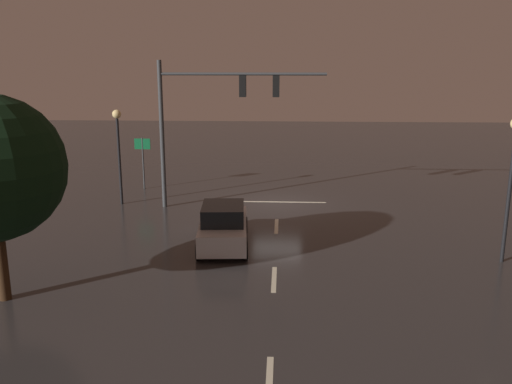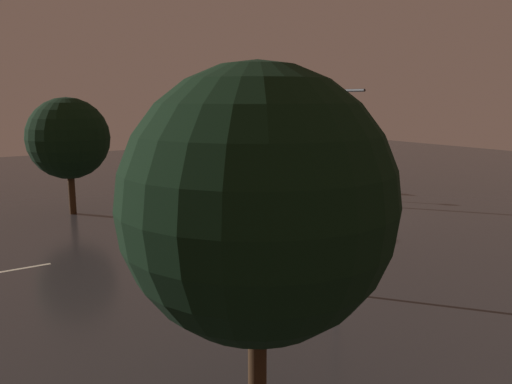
% 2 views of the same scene
% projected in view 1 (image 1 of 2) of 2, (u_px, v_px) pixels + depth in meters
% --- Properties ---
extents(ground_plane, '(80.00, 80.00, 0.00)m').
position_uv_depth(ground_plane, '(278.00, 203.00, 27.71)').
color(ground_plane, '#2D2B2B').
extents(traffic_signal_assembly, '(8.03, 0.47, 7.17)m').
position_uv_depth(traffic_signal_assembly, '(212.00, 106.00, 25.82)').
color(traffic_signal_assembly, '#383A3D').
rests_on(traffic_signal_assembly, ground_plane).
extents(lane_dash_far, '(0.16, 2.20, 0.01)m').
position_uv_depth(lane_dash_far, '(276.00, 226.00, 23.82)').
color(lane_dash_far, beige).
rests_on(lane_dash_far, ground_plane).
extents(lane_dash_mid, '(0.16, 2.20, 0.01)m').
position_uv_depth(lane_dash_mid, '(274.00, 279.00, 17.99)').
color(lane_dash_mid, beige).
rests_on(lane_dash_mid, ground_plane).
extents(lane_dash_near, '(0.16, 2.20, 0.01)m').
position_uv_depth(lane_dash_near, '(269.00, 383.00, 12.17)').
color(lane_dash_near, beige).
rests_on(lane_dash_near, ground_plane).
extents(stop_bar, '(5.00, 0.16, 0.01)m').
position_uv_depth(stop_bar, '(278.00, 202.00, 27.99)').
color(stop_bar, beige).
rests_on(stop_bar, ground_plane).
extents(car_approaching, '(2.17, 4.47, 1.70)m').
position_uv_depth(car_approaching, '(223.00, 226.00, 21.14)').
color(car_approaching, '#B7B7BC').
rests_on(car_approaching, ground_plane).
extents(street_lamp_right_kerb, '(0.44, 0.44, 4.80)m').
position_uv_depth(street_lamp_right_kerb, '(118.00, 138.00, 26.84)').
color(street_lamp_right_kerb, black).
rests_on(street_lamp_right_kerb, ground_plane).
extents(route_sign, '(0.90, 0.09, 2.94)m').
position_uv_depth(route_sign, '(143.00, 152.00, 30.44)').
color(route_sign, '#383A3D').
rests_on(route_sign, ground_plane).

